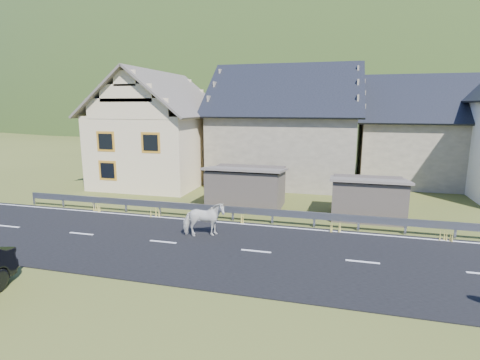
# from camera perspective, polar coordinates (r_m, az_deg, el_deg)

# --- Properties ---
(ground) EXTENTS (160.00, 160.00, 0.00)m
(ground) POSITION_cam_1_polar(r_m,az_deg,el_deg) (15.00, 2.46, -10.92)
(ground) COLOR #3C4219
(ground) RESTS_ON ground
(road) EXTENTS (60.00, 7.00, 0.04)m
(road) POSITION_cam_1_polar(r_m,az_deg,el_deg) (14.99, 2.46, -10.85)
(road) COLOR black
(road) RESTS_ON ground
(lane_markings) EXTENTS (60.00, 6.60, 0.01)m
(lane_markings) POSITION_cam_1_polar(r_m,az_deg,el_deg) (14.98, 2.46, -10.76)
(lane_markings) COLOR silver
(lane_markings) RESTS_ON road
(guardrail) EXTENTS (28.10, 0.09, 0.75)m
(guardrail) POSITION_cam_1_polar(r_m,az_deg,el_deg) (18.23, 4.97, -5.02)
(guardrail) COLOR #93969B
(guardrail) RESTS_ON ground
(shed_left) EXTENTS (4.30, 3.30, 2.40)m
(shed_left) POSITION_cam_1_polar(r_m,az_deg,el_deg) (21.17, 0.98, -1.18)
(shed_left) COLOR brown
(shed_left) RESTS_ON ground
(shed_right) EXTENTS (3.80, 2.90, 2.20)m
(shed_right) POSITION_cam_1_polar(r_m,az_deg,el_deg) (20.18, 18.86, -2.71)
(shed_right) COLOR brown
(shed_right) RESTS_ON ground
(house_cream) EXTENTS (7.80, 9.80, 8.30)m
(house_cream) POSITION_cam_1_polar(r_m,az_deg,el_deg) (28.69, -12.14, 8.40)
(house_cream) COLOR beige
(house_cream) RESTS_ON ground
(house_stone_a) EXTENTS (10.80, 9.80, 8.90)m
(house_stone_a) POSITION_cam_1_polar(r_m,az_deg,el_deg) (28.87, 7.07, 9.13)
(house_stone_a) COLOR tan
(house_stone_a) RESTS_ON ground
(house_stone_b) EXTENTS (9.80, 8.80, 8.10)m
(house_stone_b) POSITION_cam_1_polar(r_m,az_deg,el_deg) (31.20, 26.25, 7.49)
(house_stone_b) COLOR tan
(house_stone_b) RESTS_ON ground
(mountain) EXTENTS (440.00, 280.00, 260.00)m
(mountain) POSITION_cam_1_polar(r_m,az_deg,el_deg) (195.28, 15.33, 3.30)
(mountain) COLOR #243F17
(mountain) RESTS_ON ground
(conifer_patch) EXTENTS (76.00, 50.00, 28.00)m
(conifer_patch) POSITION_cam_1_polar(r_m,az_deg,el_deg) (136.49, -10.49, 11.21)
(conifer_patch) COLOR black
(conifer_patch) RESTS_ON ground
(horse) EXTENTS (1.41, 1.97, 1.52)m
(horse) POSITION_cam_1_polar(r_m,az_deg,el_deg) (16.43, -5.55, -6.01)
(horse) COLOR silver
(horse) RESTS_ON road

